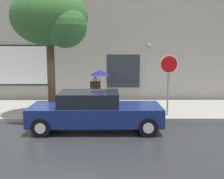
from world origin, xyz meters
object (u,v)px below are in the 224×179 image
object	(u,v)px
parked_car	(94,111)
stop_sign	(169,73)
street_tree	(52,20)
pedestrian_with_umbrella	(98,79)

from	to	relation	value
parked_car	stop_sign	xyz separation A→B (m)	(2.94, 1.49, 1.24)
parked_car	stop_sign	world-z (taller)	stop_sign
street_tree	stop_sign	world-z (taller)	street_tree
parked_car	pedestrian_with_umbrella	bearing A→B (deg)	88.85
pedestrian_with_umbrella	stop_sign	distance (m)	3.03
pedestrian_with_umbrella	street_tree	xyz separation A→B (m)	(-1.76, -0.78, 2.45)
pedestrian_with_umbrella	stop_sign	xyz separation A→B (m)	(2.89, -0.85, 0.34)
pedestrian_with_umbrella	stop_sign	world-z (taller)	stop_sign
pedestrian_with_umbrella	stop_sign	size ratio (longest dim) A/B	0.73
parked_car	street_tree	xyz separation A→B (m)	(-1.72, 1.56, 3.35)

